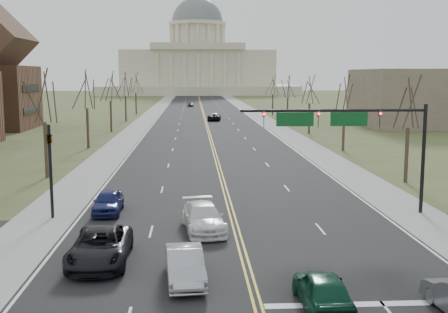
{
  "coord_description": "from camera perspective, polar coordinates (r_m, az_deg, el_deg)",
  "views": [
    {
      "loc": [
        -2.51,
        -21.91,
        9.08
      ],
      "look_at": [
        -0.2,
        19.54,
        3.0
      ],
      "focal_mm": 45.0,
      "sensor_mm": 36.0,
      "label": 1
    }
  ],
  "objects": [
    {
      "name": "car_sb_outer_lead",
      "position": [
        28.14,
        -12.47,
        -8.91
      ],
      "size": [
        2.79,
        5.95,
        1.65
      ],
      "primitive_type": "imported",
      "rotation": [
        0.0,
        0.0,
        0.01
      ],
      "color": "black",
      "rests_on": "road"
    },
    {
      "name": "car_sb_inner_second",
      "position": [
        32.96,
        -2.12,
        -6.23
      ],
      "size": [
        2.87,
        5.65,
        1.57
      ],
      "primitive_type": "imported",
      "rotation": [
        0.0,
        0.0,
        0.13
      ],
      "color": "white",
      "rests_on": "road"
    },
    {
      "name": "tree_r_2",
      "position": [
        87.81,
        8.7,
        6.59
      ],
      "size": [
        3.74,
        3.74,
        8.5
      ],
      "color": "#34261F",
      "rests_on": "ground"
    },
    {
      "name": "center_line",
      "position": [
        132.24,
        -2.1,
        4.4
      ],
      "size": [
        0.42,
        380.0,
        0.01
      ],
      "primitive_type": "cube",
      "color": "gold",
      "rests_on": "road"
    },
    {
      "name": "tree_l_1",
      "position": [
        71.14,
        -13.8,
        6.37
      ],
      "size": [
        3.96,
        3.96,
        9.0
      ],
      "color": "#34261F",
      "rests_on": "ground"
    },
    {
      "name": "car_sb_outer_second",
      "position": [
        37.88,
        -11.69,
        -4.53
      ],
      "size": [
        1.84,
        4.44,
        1.5
      ],
      "primitive_type": "imported",
      "rotation": [
        0.0,
        0.0,
        0.01
      ],
      "color": "navy",
      "rests_on": "road"
    },
    {
      "name": "capitol",
      "position": [
        271.88,
        -2.7,
        9.4
      ],
      "size": [
        90.0,
        60.0,
        50.0
      ],
      "color": "beige",
      "rests_on": "ground"
    },
    {
      "name": "edge_line_left",
      "position": [
        132.42,
        -6.36,
        4.36
      ],
      "size": [
        0.15,
        380.0,
        0.01
      ],
      "primitive_type": "cube",
      "color": "silver",
      "rests_on": "road"
    },
    {
      "name": "edge_line_right",
      "position": [
        132.79,
        2.14,
        4.41
      ],
      "size": [
        0.15,
        380.0,
        0.01
      ],
      "primitive_type": "cube",
      "color": "silver",
      "rests_on": "road"
    },
    {
      "name": "sidewalk_left",
      "position": [
        132.56,
        -7.31,
        4.34
      ],
      "size": [
        4.0,
        380.0,
        0.03
      ],
      "primitive_type": "cube",
      "color": "gray",
      "rests_on": "ground"
    },
    {
      "name": "car_far_sb",
      "position": [
        161.13,
        -3.42,
        5.35
      ],
      "size": [
        1.79,
        4.25,
        1.44
      ],
      "primitive_type": "imported",
      "rotation": [
        0.0,
        0.0,
        0.02
      ],
      "color": "#55565D",
      "rests_on": "road"
    },
    {
      "name": "stop_bar",
      "position": [
        23.99,
        15.8,
        -14.19
      ],
      "size": [
        9.5,
        0.5,
        0.01
      ],
      "primitive_type": "cube",
      "color": "silver",
      "rests_on": "road"
    },
    {
      "name": "ground",
      "position": [
        23.85,
        3.19,
        -14.06
      ],
      "size": [
        600.0,
        600.0,
        0.0
      ],
      "primitive_type": "plane",
      "color": "#464C26",
      "rests_on": "ground"
    },
    {
      "name": "car_nb_inner_lead",
      "position": [
        22.76,
        9.99,
        -13.21
      ],
      "size": [
        1.82,
        4.47,
        1.52
      ],
      "primitive_type": "imported",
      "rotation": [
        0.0,
        0.0,
        3.15
      ],
      "color": "#0E3D29",
      "rests_on": "road"
    },
    {
      "name": "sidewalk_right",
      "position": [
        133.01,
        3.09,
        4.41
      ],
      "size": [
        4.0,
        380.0,
        0.03
      ],
      "primitive_type": "cube",
      "color": "gray",
      "rests_on": "ground"
    },
    {
      "name": "car_sb_inner_lead",
      "position": [
        25.22,
        -4.0,
        -10.94
      ],
      "size": [
        1.98,
        4.67,
        1.5
      ],
      "primitive_type": "imported",
      "rotation": [
        0.0,
        0.0,
        0.09
      ],
      "color": "#A1A3A9",
      "rests_on": "road"
    },
    {
      "name": "road",
      "position": [
        132.24,
        -2.1,
        4.39
      ],
      "size": [
        20.0,
        380.0,
        0.01
      ],
      "primitive_type": "cube",
      "color": "black",
      "rests_on": "ground"
    },
    {
      "name": "car_far_nb",
      "position": [
        111.72,
        -1.0,
        4.06
      ],
      "size": [
        2.93,
        5.56,
        1.49
      ],
      "primitive_type": "imported",
      "rotation": [
        0.0,
        0.0,
        3.06
      ],
      "color": "black",
      "rests_on": "road"
    },
    {
      "name": "bldg_right_mass",
      "position": [
        106.82,
        20.37,
        5.63
      ],
      "size": [
        25.0,
        20.0,
        10.0
      ],
      "primitive_type": "cube",
      "color": "brown",
      "rests_on": "ground"
    },
    {
      "name": "tree_l_0",
      "position": [
        51.62,
        -17.85,
        5.56
      ],
      "size": [
        3.96,
        3.96,
        9.0
      ],
      "color": "#34261F",
      "rests_on": "ground"
    },
    {
      "name": "tree_r_4",
      "position": [
        127.22,
        4.99,
        7.16
      ],
      "size": [
        3.74,
        3.74,
        8.5
      ],
      "color": "#34261F",
      "rests_on": "ground"
    },
    {
      "name": "tree_l_4",
      "position": [
        130.57,
        -8.97,
        7.29
      ],
      "size": [
        3.96,
        3.96,
        9.0
      ],
      "color": "#34261F",
      "rests_on": "ground"
    },
    {
      "name": "cross_road",
      "position": [
        29.45,
        1.88,
        -9.61
      ],
      "size": [
        120.0,
        14.0,
        0.01
      ],
      "primitive_type": "cube",
      "color": "black",
      "rests_on": "ground"
    },
    {
      "name": "tree_r_0",
      "position": [
        49.38,
        18.28,
        4.98
      ],
      "size": [
        3.74,
        3.74,
        8.5
      ],
      "color": "#34261F",
      "rests_on": "ground"
    },
    {
      "name": "signal_mast",
      "position": [
        36.93,
        12.48,
        2.98
      ],
      "size": [
        12.12,
        0.44,
        7.2
      ],
      "color": "black",
      "rests_on": "ground"
    },
    {
      "name": "signal_left",
      "position": [
        36.92,
        -17.25,
        -0.4
      ],
      "size": [
        0.32,
        0.36,
        6.0
      ],
      "color": "black",
      "rests_on": "ground"
    },
    {
      "name": "tree_l_2",
      "position": [
        90.87,
        -11.49,
        6.82
      ],
      "size": [
        3.96,
        3.96,
        9.0
      ],
      "color": "#34261F",
      "rests_on": "ground"
    },
    {
      "name": "tree_l_3",
      "position": [
        110.69,
        -10.01,
        7.1
      ],
      "size": [
        3.96,
        3.96,
        9.0
      ],
      "color": "#34261F",
      "rests_on": "ground"
    },
    {
      "name": "tree_r_1",
      "position": [
        68.37,
        12.15,
        6.03
      ],
      "size": [
        3.74,
        3.74,
        8.5
      ],
      "color": "#34261F",
      "rests_on": "ground"
    },
    {
      "name": "tree_r_3",
      "position": [
        107.46,
        6.51,
        6.93
      ],
      "size": [
        3.74,
        3.74,
        8.5
      ],
      "color": "#34261F",
      "rests_on": "ground"
    }
  ]
}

